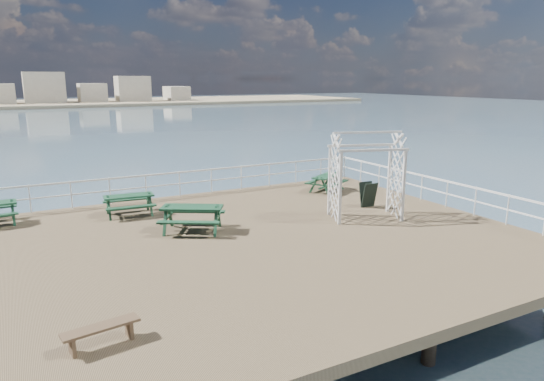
{
  "coord_description": "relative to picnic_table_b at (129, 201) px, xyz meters",
  "views": [
    {
      "loc": [
        -6.13,
        -13.33,
        5.03
      ],
      "look_at": [
        1.83,
        1.68,
        1.1
      ],
      "focal_mm": 32.0,
      "sensor_mm": 36.0,
      "label": 1
    }
  ],
  "objects": [
    {
      "name": "sea_backdrop",
      "position": [
        15.15,
        129.28,
        -1.06
      ],
      "size": [
        300.0,
        300.0,
        9.2
      ],
      "color": "#456675",
      "rests_on": "ground"
    },
    {
      "name": "flat_bench_near",
      "position": [
        -2.46,
        -9.13,
        -0.25
      ],
      "size": [
        1.49,
        0.56,
        0.42
      ],
      "rotation": [
        0.0,
        0.0,
        0.15
      ],
      "color": "brown",
      "rests_on": "ground"
    },
    {
      "name": "sandwich_board",
      "position": [
        8.71,
        -3.27,
        -0.06
      ],
      "size": [
        0.64,
        0.49,
        1.02
      ],
      "rotation": [
        0.0,
        0.0,
        -0.05
      ],
      "color": "black",
      "rests_on": "ground"
    },
    {
      "name": "person",
      "position": [
        9.37,
        -0.38,
        0.22
      ],
      "size": [
        0.67,
        0.66,
        1.56
      ],
      "primitive_type": "imported",
      "rotation": [
        0.0,
        0.0,
        0.76
      ],
      "color": "silver",
      "rests_on": "ground"
    },
    {
      "name": "ground",
      "position": [
        2.61,
        -4.78,
        -0.71
      ],
      "size": [
        18.0,
        14.0,
        0.3
      ],
      "primitive_type": "cube",
      "color": "brown",
      "rests_on": "ground"
    },
    {
      "name": "picnic_table_c",
      "position": [
        8.85,
        -0.15,
        -0.02
      ],
      "size": [
        2.18,
        2.05,
        0.84
      ],
      "rotation": [
        0.0,
        0.0,
        0.51
      ],
      "color": "#143822",
      "rests_on": "ground"
    },
    {
      "name": "trellis_arbor",
      "position": [
        7.61,
        -4.45,
        0.86
      ],
      "size": [
        2.87,
        2.1,
        3.2
      ],
      "rotation": [
        0.0,
        0.0,
        -0.31
      ],
      "color": "silver",
      "rests_on": "ground"
    },
    {
      "name": "picnic_table_d",
      "position": [
        1.45,
        -3.03,
        0.07
      ],
      "size": [
        2.56,
        2.42,
        0.98
      ],
      "rotation": [
        0.0,
        0.0,
        -0.53
      ],
      "color": "#143822",
      "rests_on": "ground"
    },
    {
      "name": "picnic_table_b",
      "position": [
        0.0,
        0.0,
        0.0
      ],
      "size": [
        1.9,
        1.58,
        0.87
      ],
      "rotation": [
        0.0,
        0.0,
        -0.08
      ],
      "color": "#143822",
      "rests_on": "ground"
    },
    {
      "name": "railing",
      "position": [
        2.54,
        -2.21,
        0.31
      ],
      "size": [
        17.77,
        13.76,
        1.1
      ],
      "color": "silver",
      "rests_on": "ground"
    }
  ]
}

